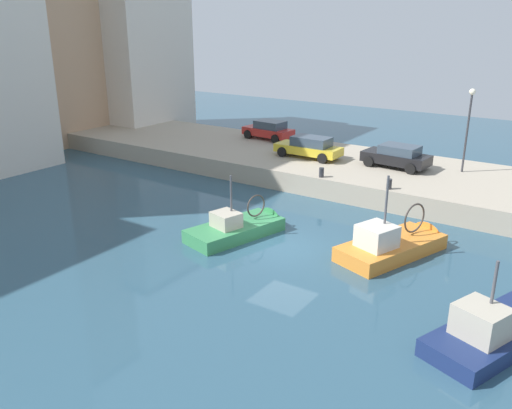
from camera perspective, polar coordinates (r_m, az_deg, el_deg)
name	(u,v)px	position (r m, az deg, el deg)	size (l,w,h in m)	color
water_surface	(284,248)	(23.79, 3.03, -4.72)	(80.00, 80.00, 0.00)	#2D5166
quay_wall	(381,176)	(33.41, 13.35, 3.02)	(9.00, 56.00, 1.20)	#ADA08C
fishing_boat_navy	(502,334)	(19.16, 24.96, -12.55)	(6.35, 3.93, 3.88)	navy
fishing_boat_green	(242,232)	(25.27, -1.47, -2.99)	(5.77, 3.24, 3.92)	#388951
fishing_boat_orange	(396,250)	(24.08, 14.90, -4.72)	(6.20, 3.85, 4.63)	orange
parked_car_yellow	(309,147)	(34.48, 5.76, 6.20)	(1.86, 4.36, 1.38)	gold
parked_car_red	(269,130)	(39.80, 1.38, 8.06)	(2.12, 3.94, 1.39)	red
parked_car_black	(397,156)	(33.08, 14.95, 5.08)	(2.25, 4.06, 1.38)	black
mooring_bollard_mid	(389,184)	(28.77, 14.16, 2.15)	(0.28, 0.28, 0.55)	#2D2D33
mooring_bollard_north	(321,172)	(30.27, 7.07, 3.45)	(0.28, 0.28, 0.55)	#2D2D33
quay_streetlamp	(469,117)	(32.80, 21.99, 8.77)	(0.36, 0.36, 4.83)	#38383D
waterfront_building_east_mid	(136,50)	(49.15, -12.77, 15.98)	(8.04, 6.65, 14.36)	silver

